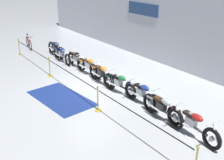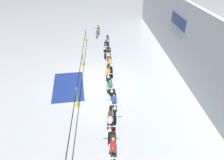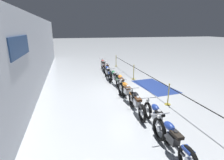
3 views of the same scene
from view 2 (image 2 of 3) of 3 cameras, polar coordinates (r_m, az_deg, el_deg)
The scene contains 16 objects.
ground_plane at distance 12.78m, azimuth -3.37°, elevation -0.48°, with size 120.00×120.00×0.00m, color #B2B7BC.
back_wall at distance 12.85m, azimuth 20.07°, elevation 8.28°, with size 28.00×0.29×4.20m.
motorcycle_blue_0 at distance 17.41m, azimuth -1.14°, elevation 10.01°, with size 2.21×0.62×0.96m.
motorcycle_blue_1 at distance 16.23m, azimuth -1.74°, elevation 8.36°, with size 2.34×0.62×0.92m.
motorcycle_black_2 at distance 15.02m, azimuth -0.72°, elevation 6.51°, with size 2.14×0.62×0.94m.
motorcycle_orange_3 at distance 13.73m, azimuth -0.61°, elevation 4.07°, with size 2.16×0.62×0.94m.
motorcycle_orange_4 at distance 12.49m, azimuth -0.95°, elevation 1.32°, with size 2.26×0.62×0.97m.
motorcycle_green_5 at distance 11.37m, azimuth -0.50°, elevation -2.03°, with size 2.25×0.62×0.92m.
motorcycle_blue_6 at distance 10.25m, azimuth 0.56°, elevation -6.03°, with size 2.22×0.62×0.93m.
motorcycle_silver_7 at distance 9.15m, azimuth -0.47°, elevation -11.27°, with size 2.16×0.62×0.96m.
motorcycle_red_8 at distance 8.22m, azimuth 0.26°, elevation -17.47°, with size 2.38×0.62×0.94m.
bicycle at distance 19.94m, azimuth -3.71°, elevation 12.34°, with size 1.72×0.48×0.96m.
stanchion_far_left at distance 13.84m, azimuth -7.93°, elevation 5.39°, with size 13.84×0.28×1.05m.
stanchion_mid_left at distance 14.67m, azimuth -7.63°, elevation 5.16°, with size 0.28×0.28×1.05m.
stanchion_mid_right at distance 10.79m, azimuth -9.06°, elevation -5.07°, with size 0.28×0.28×1.05m.
floor_banner at distance 12.61m, azimuth -11.34°, elevation -1.55°, with size 3.17×1.68×0.01m, color navy.
Camera 2 is at (10.97, 0.14, 6.56)m, focal length 35.00 mm.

